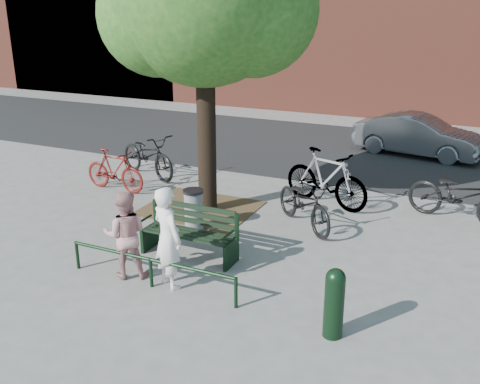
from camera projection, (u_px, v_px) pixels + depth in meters
The scene contains 15 objects.
ground at pixel (189, 257), 9.63m from camera, with size 90.00×90.00×0.00m, color gray.
dirt_pit at pixel (200, 208), 11.90m from camera, with size 2.40×2.00×0.02m, color brown.
road at pixel (325, 149), 16.90m from camera, with size 40.00×7.00×0.01m, color black.
park_bench at pixel (191, 231), 9.54m from camera, with size 1.74×0.54×0.97m.
guard_railing at pixel (151, 264), 8.47m from camera, with size 3.06×0.06×0.51m.
person_left at pixel (168, 238), 8.35m from camera, with size 0.61×0.40×1.68m, color white.
person_right at pixel (125, 235), 8.71m from camera, with size 0.72×0.56×1.49m, color tan.
bollard at pixel (334, 301), 7.14m from camera, with size 0.27×0.27×1.01m.
litter_bin at pixel (194, 210), 10.67m from camera, with size 0.41×0.41×0.84m.
bicycle_a at pixel (148, 155), 14.00m from camera, with size 0.77×2.21×1.16m, color black.
bicycle_b at pixel (114, 170), 12.93m from camera, with size 0.48×1.71×1.03m, color #560F0C.
bicycle_c at pixel (304, 203), 10.77m from camera, with size 0.69×1.97×1.03m, color black.
bicycle_d at pixel (326, 178), 11.91m from camera, with size 0.61×2.14×1.29m, color gray.
bicycle_e at pixel (461, 195), 11.02m from camera, with size 0.77×2.20×1.15m, color black.
parked_car at pixel (418, 135), 15.99m from camera, with size 1.29×3.71×1.22m, color slate.
Camera 1 is at (4.51, -7.50, 4.27)m, focal length 40.00 mm.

